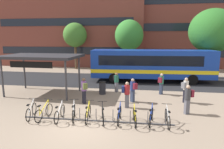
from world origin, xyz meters
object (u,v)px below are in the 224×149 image
Objects in this scene: parked_bicycle_white_3 at (74,113)px; commuter_navy_pack_0 at (126,93)px; commuter_maroon_pack_4 at (133,89)px; street_tree_2 at (212,31)px; parked_bicycle_white_2 at (60,113)px; parked_bicycle_white_9 at (167,118)px; commuter_olive_pack_3 at (84,89)px; parked_bicycle_yellow_1 at (44,112)px; transit_shelter at (41,58)px; parked_bicycle_blue_8 at (151,117)px; trash_bin at (102,88)px; parked_bicycle_white_0 at (31,111)px; parked_bicycle_yellow_7 at (135,117)px; street_tree_1 at (75,35)px; commuter_black_pack_6 at (116,81)px; commuter_maroon_pack_2 at (188,97)px; street_tree_0 at (129,35)px; parked_bicycle_black_5 at (103,115)px; commuter_grey_pack_1 at (185,88)px; parked_bicycle_blue_6 at (119,115)px; city_bus at (152,64)px; parked_bicycle_yellow_4 at (88,114)px; commuter_maroon_pack_5 at (161,82)px.

parked_bicycle_white_3 is 3.60m from commuter_navy_pack_0.
street_tree_2 is at bearing -83.43° from commuter_maroon_pack_4.
commuter_navy_pack_0 is (3.43, 2.51, 0.60)m from parked_bicycle_white_2.
commuter_olive_pack_3 reaches higher than parked_bicycle_white_9.
parked_bicycle_yellow_1 is 0.29× the size of transit_shelter.
parked_bicycle_blue_8 is 6.24m from trash_bin.
parked_bicycle_yellow_1 is at bearing -105.83° from parked_bicycle_white_0.
commuter_olive_pack_3 reaches higher than parked_bicycle_yellow_7.
parked_bicycle_white_0 is 0.26× the size of street_tree_1.
commuter_navy_pack_0 is at bearing -18.73° from commuter_black_pack_6.
street_tree_0 reaches higher than commuter_maroon_pack_2.
parked_bicycle_white_3 is at bearing -46.38° from transit_shelter.
parked_bicycle_yellow_1 is at bearing 77.99° from parked_bicycle_black_5.
parked_bicycle_white_0 is at bearing 162.41° from commuter_grey_pack_1.
trash_bin is (-2.11, 2.86, -0.46)m from commuter_navy_pack_0.
parked_bicycle_white_3 is at bearing 148.05° from commuter_olive_pack_3.
commuter_maroon_pack_2 is (3.82, 1.72, 0.62)m from parked_bicycle_blue_6.
parked_bicycle_white_2 is 0.97× the size of commuter_olive_pack_3.
parked_bicycle_yellow_1 is 5.78m from trash_bin.
commuter_maroon_pack_4 is at bearing -49.27° from parked_bicycle_white_2.
commuter_grey_pack_1 is (1.64, 3.95, 0.63)m from parked_bicycle_white_9.
commuter_navy_pack_0 is (2.71, 2.29, 0.60)m from parked_bicycle_white_3.
parked_bicycle_yellow_1 and parked_bicycle_black_5 have the same top height.
city_bus is at bearing -38.88° from parked_bicycle_white_3.
street_tree_0 is (1.10, 16.95, 4.32)m from parked_bicycle_yellow_4.
parked_bicycle_white_3 is 18.00m from street_tree_2.
commuter_maroon_pack_2 is at bearing -133.86° from commuter_maroon_pack_5.
street_tree_1 reaches higher than parked_bicycle_yellow_1.
parked_bicycle_yellow_4 is at bearing 72.11° from parked_bicycle_black_5.
transit_shelter is 0.88× the size of street_tree_0.
parked_bicycle_yellow_7 is at bearing 112.49° from parked_bicycle_blue_8.
commuter_grey_pack_1 is at bearing -23.53° from parked_bicycle_blue_8.
commuter_olive_pack_3 is (-2.68, 2.65, 0.64)m from parked_bicycle_blue_6.
parked_bicycle_white_0 is at bearing -127.00° from city_bus.
street_tree_2 is (11.06, 13.38, 4.74)m from parked_bicycle_white_3.
parked_bicycle_yellow_4 is at bearing -134.08° from commuter_navy_pack_0.
commuter_maroon_pack_2 is at bearing -13.71° from commuter_navy_pack_0.
parked_bicycle_blue_6 is at bearing 70.18° from parked_bicycle_yellow_7.
parked_bicycle_blue_8 is 0.29× the size of transit_shelter.
parked_bicycle_white_0 is 7.40m from parked_bicycle_white_9.
parked_bicycle_blue_6 is 17.44m from street_tree_0.
parked_bicycle_blue_8 is 0.98× the size of commuter_grey_pack_1.
parked_bicycle_white_3 is 1.65m from parked_bicycle_black_5.
transit_shelter reaches higher than commuter_navy_pack_0.
city_bus is at bearing -105.50° from commuter_maroon_pack_2.
parked_bicycle_yellow_1 is 1.00× the size of parked_bicycle_yellow_4.
commuter_navy_pack_0 is at bearing -57.76° from parked_bicycle_white_2.
commuter_maroon_pack_2 is 6.68m from trash_bin.
parked_bicycle_yellow_7 is 2.60m from commuter_navy_pack_0.
commuter_navy_pack_0 is at bearing -4.79° from parked_bicycle_blue_6.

